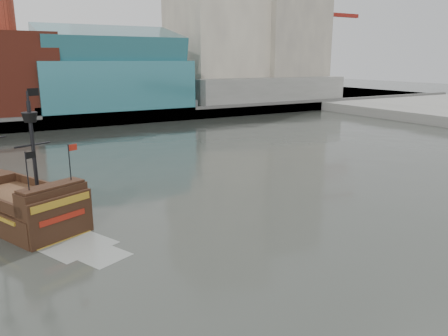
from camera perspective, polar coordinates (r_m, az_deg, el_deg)
ground at (r=28.37m, az=7.39°, el=-11.78°), size 400.00×400.00×0.00m
promenade_far at (r=113.77m, az=-22.20°, el=7.29°), size 220.00×60.00×2.00m
seawall at (r=84.81m, az=-19.25°, el=5.78°), size 220.00×1.00×2.60m
skyline at (r=107.45m, az=-19.89°, el=19.78°), size 149.00×45.00×62.00m
crane_a at (r=139.25m, az=13.15°, el=16.47°), size 22.50×4.00×32.25m
crane_b at (r=152.97m, az=13.16°, el=14.88°), size 19.10×4.00×26.25m
pirate_ship at (r=37.34m, az=-25.31°, el=-4.89°), size 10.39×16.12×11.65m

